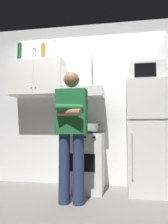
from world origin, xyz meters
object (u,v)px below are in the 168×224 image
at_px(person_standing, 71,130).
at_px(bottle_vodka_clear, 54,51).
at_px(cooking_pot, 91,127).
at_px(bottle_canister_steel, 34,56).
at_px(upper_cabinet, 38,79).
at_px(bottle_wine_green, 20,53).
at_px(microwave, 146,73).
at_px(bottle_liquor_amber, 43,52).
at_px(stove_oven, 83,161).
at_px(range_hood, 85,86).
at_px(refrigerator, 148,137).

relative_size(person_standing, bottle_vodka_clear, 4.89).
xyz_separation_m(cooking_pot, bottle_canister_steel, (-1.00, 0.26, 1.22)).
distance_m(upper_cabinet, bottle_wine_green, 0.58).
bearing_deg(microwave, upper_cabinet, 176.52).
distance_m(upper_cabinet, bottle_canister_steel, 0.41).
height_order(cooking_pot, bottle_vodka_clear, bottle_vodka_clear).
relative_size(upper_cabinet, cooking_pot, 3.01).
relative_size(microwave, bottle_liquor_amber, 1.65).
bearing_deg(stove_oven, bottle_liquor_amber, 171.31).
distance_m(person_standing, bottle_liquor_amber, 1.61).
relative_size(upper_cabinet, person_standing, 0.55).
relative_size(cooking_pot, bottle_wine_green, 0.87).
distance_m(bottle_vodka_clear, bottle_liquor_amber, 0.19).
relative_size(stove_oven, bottle_liquor_amber, 3.01).
bearing_deg(stove_oven, microwave, 1.15).
bearing_deg(range_hood, stove_oven, -90.00).
xyz_separation_m(stove_oven, microwave, (0.95, 0.02, 1.31)).
bearing_deg(microwave, bottle_wine_green, 176.74).
bearing_deg(cooking_pot, upper_cabinet, 165.27).
xyz_separation_m(range_hood, person_standing, (-0.05, -0.73, -0.70)).
relative_size(refrigerator, cooking_pot, 5.35).
distance_m(person_standing, bottle_wine_green, 1.86).
xyz_separation_m(stove_oven, bottle_canister_steel, (-0.87, 0.14, 1.72)).
distance_m(stove_oven, bottle_canister_steel, 1.93).
relative_size(range_hood, cooking_pot, 2.51).
xyz_separation_m(bottle_wine_green, bottle_canister_steel, (0.27, -0.00, -0.06)).
bearing_deg(person_standing, bottle_canister_steel, 137.96).
distance_m(stove_oven, refrigerator, 1.02).
bearing_deg(cooking_pot, microwave, 9.57).
xyz_separation_m(refrigerator, bottle_canister_steel, (-1.82, 0.14, 1.35)).
xyz_separation_m(upper_cabinet, microwave, (1.75, -0.11, -0.01)).
bearing_deg(stove_oven, cooking_pot, -42.49).
relative_size(upper_cabinet, bottle_liquor_amber, 3.10).
relative_size(stove_oven, cooking_pot, 2.93).
bearing_deg(upper_cabinet, refrigerator, -4.07).
distance_m(stove_oven, bottle_vodka_clear, 1.86).
relative_size(refrigerator, person_standing, 0.98).
bearing_deg(cooking_pot, bottle_liquor_amber, 164.80).
xyz_separation_m(range_hood, bottle_canister_steel, (-0.87, 0.01, 0.56)).
bearing_deg(range_hood, person_standing, -93.91).
bearing_deg(upper_cabinet, bottle_vodka_clear, 3.05).
bearing_deg(stove_oven, person_standing, -94.72).
bearing_deg(stove_oven, upper_cabinet, 171.10).
bearing_deg(person_standing, refrigerator, 31.23).
bearing_deg(bottle_canister_steel, microwave, -3.71).
height_order(upper_cabinet, stove_oven, upper_cabinet).
height_order(refrigerator, bottle_canister_steel, bottle_canister_steel).
bearing_deg(bottle_vodka_clear, upper_cabinet, -176.95).
bearing_deg(range_hood, bottle_liquor_amber, -178.48).
height_order(range_hood, bottle_wine_green, bottle_wine_green).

